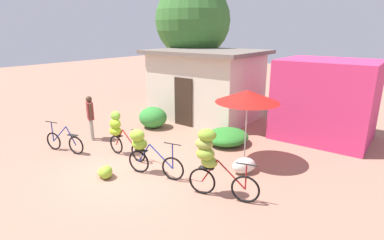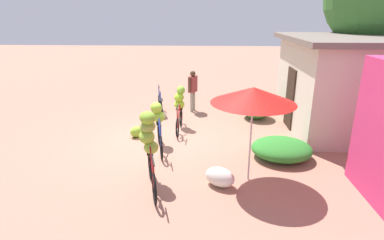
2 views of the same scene
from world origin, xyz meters
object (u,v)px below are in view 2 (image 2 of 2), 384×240
(market_umbrella, at_px, (253,95))
(bicycle_near_pile, at_px, (180,104))
(bicycle_center_loaded, at_px, (158,121))
(bicycle_by_shop, at_px, (149,141))
(produce_sack, at_px, (220,177))
(building_low, at_px, (342,83))
(bicycle_leftmost, at_px, (160,104))
(banana_pile_on_ground, at_px, (138,132))
(person_vendor, at_px, (193,87))

(market_umbrella, xyz_separation_m, bicycle_near_pile, (-3.43, -1.90, -1.21))
(bicycle_center_loaded, xyz_separation_m, bicycle_by_shop, (2.07, 0.11, 0.24))
(bicycle_near_pile, relative_size, bicycle_center_loaded, 0.97)
(produce_sack, bearing_deg, building_low, 134.71)
(bicycle_leftmost, xyz_separation_m, banana_pile_on_ground, (2.54, -0.36, -0.18))
(bicycle_center_loaded, xyz_separation_m, person_vendor, (-3.54, 0.82, 0.21))
(bicycle_center_loaded, height_order, bicycle_by_shop, bicycle_by_shop)
(building_low, bearing_deg, market_umbrella, -42.60)
(market_umbrella, height_order, banana_pile_on_ground, market_umbrella)
(bicycle_leftmost, bearing_deg, bicycle_by_shop, 5.84)
(produce_sack, relative_size, person_vendor, 0.43)
(person_vendor, bearing_deg, market_umbrella, 16.09)
(bicycle_near_pile, height_order, bicycle_center_loaded, bicycle_near_pile)
(bicycle_near_pile, relative_size, bicycle_by_shop, 0.98)
(person_vendor, bearing_deg, bicycle_leftmost, -77.16)
(person_vendor, bearing_deg, bicycle_by_shop, -7.25)
(bicycle_center_loaded, bearing_deg, banana_pile_on_ground, -132.03)
(banana_pile_on_ground, bearing_deg, bicycle_near_pile, 125.12)
(produce_sack, bearing_deg, bicycle_leftmost, -158.54)
(bicycle_near_pile, height_order, banana_pile_on_ground, bicycle_near_pile)
(bicycle_by_shop, bearing_deg, bicycle_near_pile, 174.43)
(bicycle_near_pile, xyz_separation_m, person_vendor, (-1.93, 0.35, 0.17))
(market_umbrella, relative_size, produce_sack, 3.16)
(building_low, height_order, bicycle_center_loaded, building_low)
(bicycle_near_pile, xyz_separation_m, banana_pile_on_ground, (0.89, -1.26, -0.66))
(banana_pile_on_ground, bearing_deg, produce_sack, 40.87)
(bicycle_center_loaded, bearing_deg, market_umbrella, 52.37)
(market_umbrella, distance_m, bicycle_near_pile, 4.11)
(building_low, height_order, bicycle_by_shop, building_low)
(market_umbrella, height_order, bicycle_near_pile, market_umbrella)
(building_low, xyz_separation_m, bicycle_leftmost, (-1.32, -6.27, -1.19))
(bicycle_near_pile, height_order, produce_sack, bicycle_near_pile)
(bicycle_leftmost, xyz_separation_m, produce_sack, (5.42, 2.13, -0.12))
(bicycle_near_pile, distance_m, banana_pile_on_ground, 1.68)
(bicycle_center_loaded, distance_m, produce_sack, 2.80)
(bicycle_by_shop, relative_size, person_vendor, 1.04)
(bicycle_center_loaded, height_order, produce_sack, bicycle_center_loaded)
(bicycle_near_pile, height_order, person_vendor, person_vendor)
(bicycle_by_shop, bearing_deg, banana_pile_on_ground, -161.99)
(building_low, xyz_separation_m, market_umbrella, (3.76, -3.46, 0.50))
(building_low, height_order, produce_sack, building_low)
(produce_sack, bearing_deg, person_vendor, -171.31)
(building_low, height_order, bicycle_leftmost, building_low)
(market_umbrella, height_order, bicycle_leftmost, market_umbrella)
(market_umbrella, xyz_separation_m, produce_sack, (0.33, -0.68, -1.81))
(bicycle_near_pile, distance_m, bicycle_by_shop, 3.70)
(market_umbrella, height_order, produce_sack, market_umbrella)
(bicycle_leftmost, height_order, bicycle_by_shop, bicycle_by_shop)
(market_umbrella, distance_m, bicycle_by_shop, 2.49)
(bicycle_center_loaded, xyz_separation_m, banana_pile_on_ground, (-0.72, -0.79, -0.62))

